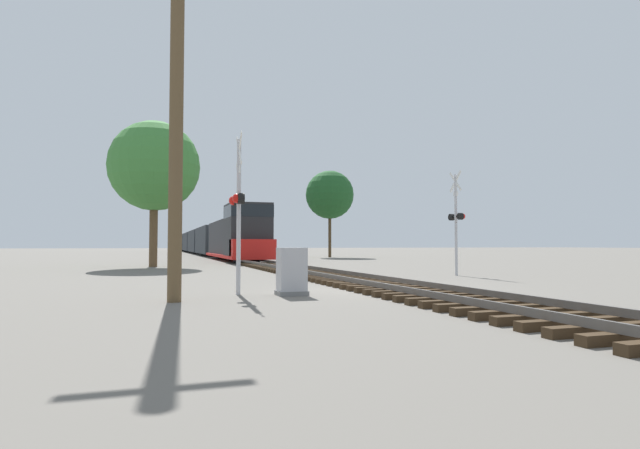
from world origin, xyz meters
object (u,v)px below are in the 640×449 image
at_px(freight_train, 202,241).
at_px(relay_cabinet, 292,272).
at_px(tree_far_right, 154,166).
at_px(tree_mid_background, 330,195).
at_px(crossing_signal_far, 456,218).
at_px(crossing_signal_near, 238,204).
at_px(utility_pole, 176,115).

height_order(freight_train, relay_cabinet, freight_train).
height_order(relay_cabinet, tree_far_right, tree_far_right).
xyz_separation_m(freight_train, tree_mid_background, (11.40, -23.76, 4.92)).
distance_m(crossing_signal_far, tree_far_right, 18.89).
distance_m(crossing_signal_near, utility_pole, 2.94).
bearing_deg(utility_pole, relay_cabinet, 12.51).
relative_size(freight_train, utility_pole, 9.49).
distance_m(crossing_signal_near, tree_far_right, 19.26).
distance_m(crossing_signal_near, relay_cabinet, 2.39).
height_order(relay_cabinet, utility_pole, utility_pole).
bearing_deg(relay_cabinet, crossing_signal_far, 33.05).
bearing_deg(relay_cabinet, utility_pole, -167.49).
height_order(crossing_signal_far, tree_far_right, tree_far_right).
xyz_separation_m(crossing_signal_near, utility_pole, (-1.71, -1.32, 1.99)).
distance_m(freight_train, crossing_signal_near, 61.23).
bearing_deg(tree_far_right, freight_train, 80.95).
bearing_deg(crossing_signal_far, relay_cabinet, 124.15).
bearing_deg(utility_pole, tree_mid_background, 65.47).
bearing_deg(crossing_signal_near, relay_cabinet, 65.63).
height_order(crossing_signal_far, utility_pole, utility_pole).
bearing_deg(relay_cabinet, tree_mid_background, 69.02).
bearing_deg(crossing_signal_far, utility_pole, 119.61).
height_order(freight_train, crossing_signal_near, crossing_signal_near).
xyz_separation_m(freight_train, tree_far_right, (-6.74, -42.30, 4.35)).
bearing_deg(tree_mid_background, crossing_signal_far, -99.56).
bearing_deg(relay_cabinet, freight_train, 87.08).
xyz_separation_m(crossing_signal_far, relay_cabinet, (-9.17, -5.96, -1.91)).
bearing_deg(tree_far_right, relay_cabinet, -79.52).
height_order(crossing_signal_near, relay_cabinet, crossing_signal_near).
relative_size(freight_train, tree_mid_background, 8.81).
bearing_deg(tree_mid_background, utility_pole, -114.53).
bearing_deg(utility_pole, crossing_signal_near, 37.77).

